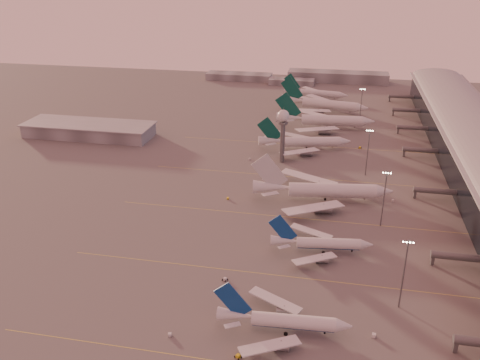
# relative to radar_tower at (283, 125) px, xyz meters

# --- Properties ---
(ground) EXTENTS (700.00, 700.00, 0.00)m
(ground) POSITION_rel_radar_tower_xyz_m (-5.00, -120.00, -20.95)
(ground) COLOR #5D5B5B
(ground) RESTS_ON ground
(taxiway_markings) EXTENTS (180.00, 185.25, 0.02)m
(taxiway_markings) POSITION_rel_radar_tower_xyz_m (25.00, -64.00, -20.94)
(taxiway_markings) COLOR gold
(taxiway_markings) RESTS_ON ground
(hangar) EXTENTS (82.00, 27.00, 8.50)m
(hangar) POSITION_rel_radar_tower_xyz_m (-125.00, 20.00, -16.63)
(hangar) COLOR slate
(hangar) RESTS_ON ground
(radar_tower) EXTENTS (6.40, 6.40, 31.10)m
(radar_tower) POSITION_rel_radar_tower_xyz_m (0.00, 0.00, 0.00)
(radar_tower) COLOR #56585D
(radar_tower) RESTS_ON ground
(mast_a) EXTENTS (3.60, 0.56, 25.00)m
(mast_a) POSITION_rel_radar_tower_xyz_m (53.00, -120.00, -7.21)
(mast_a) COLOR #56585D
(mast_a) RESTS_ON ground
(mast_b) EXTENTS (3.60, 0.56, 25.00)m
(mast_b) POSITION_rel_radar_tower_xyz_m (50.00, -65.00, -7.21)
(mast_b) COLOR #56585D
(mast_b) RESTS_ON ground
(mast_c) EXTENTS (3.60, 0.56, 25.00)m
(mast_c) POSITION_rel_radar_tower_xyz_m (45.00, -10.00, -7.21)
(mast_c) COLOR #56585D
(mast_c) RESTS_ON ground
(mast_d) EXTENTS (3.60, 0.56, 25.00)m
(mast_d) POSITION_rel_radar_tower_xyz_m (43.00, 80.00, -7.21)
(mast_d) COLOR #56585D
(mast_d) RESTS_ON ground
(distant_horizon) EXTENTS (165.00, 37.50, 9.00)m
(distant_horizon) POSITION_rel_radar_tower_xyz_m (-2.38, 205.14, -17.06)
(distant_horizon) COLOR slate
(distant_horizon) RESTS_ON ground
(narrowbody_near) EXTENTS (41.34, 32.93, 16.15)m
(narrowbody_near) POSITION_rel_radar_tower_xyz_m (17.91, -139.10, -17.68)
(narrowbody_near) COLOR silver
(narrowbody_near) RESTS_ON ground
(narrowbody_mid) EXTENTS (39.63, 31.44, 15.52)m
(narrowbody_mid) POSITION_rel_radar_tower_xyz_m (26.42, -91.09, -17.81)
(narrowbody_mid) COLOR silver
(narrowbody_mid) RESTS_ON ground
(widebody_white) EXTENTS (64.90, 51.67, 22.91)m
(widebody_white) POSITION_rel_radar_tower_xyz_m (24.70, -45.64, -16.98)
(widebody_white) COLOR silver
(widebody_white) RESTS_ON ground
(greentail_a) EXTENTS (54.49, 43.56, 20.04)m
(greentail_a) POSITION_rel_radar_tower_xyz_m (10.74, 22.45, -17.41)
(greentail_a) COLOR silver
(greentail_a) RESTS_ON ground
(greentail_b) EXTENTS (65.31, 52.58, 23.72)m
(greentail_b) POSITION_rel_radar_tower_xyz_m (20.54, 65.76, -16.76)
(greentail_b) COLOR silver
(greentail_b) RESTS_ON ground
(greentail_c) EXTENTS (65.11, 52.08, 23.91)m
(greentail_c) POSITION_rel_radar_tower_xyz_m (17.62, 106.47, -16.73)
(greentail_c) COLOR silver
(greentail_c) RESTS_ON ground
(greentail_d) EXTENTS (52.03, 41.72, 19.00)m
(greentail_d) POSITION_rel_radar_tower_xyz_m (9.29, 143.21, -17.59)
(greentail_d) COLOR silver
(greentail_d) RESTS_ON ground
(gsv_truck_a) EXTENTS (5.83, 3.62, 2.22)m
(gsv_truck_a) POSITION_rel_radar_tower_xyz_m (-14.49, -147.82, -19.82)
(gsv_truck_a) COLOR silver
(gsv_truck_a) RESTS_ON ground
(gsv_tug_near) EXTENTS (3.72, 4.23, 1.04)m
(gsv_tug_near) POSITION_rel_radar_tower_xyz_m (6.80, -152.65, -20.42)
(gsv_tug_near) COLOR yellow
(gsv_tug_near) RESTS_ON ground
(gsv_catering_a) EXTENTS (6.11, 3.63, 4.69)m
(gsv_catering_a) POSITION_rel_radar_tower_xyz_m (44.81, -136.33, -18.60)
(gsv_catering_a) COLOR silver
(gsv_catering_a) RESTS_ON ground
(gsv_tug_mid) EXTENTS (4.18, 3.54, 1.03)m
(gsv_tug_mid) POSITION_rel_radar_tower_xyz_m (-5.25, -116.86, -20.42)
(gsv_tug_mid) COLOR silver
(gsv_tug_mid) RESTS_ON ground
(gsv_truck_b) EXTENTS (5.27, 2.94, 2.01)m
(gsv_truck_b) POSITION_rel_radar_tower_xyz_m (42.62, -81.82, -19.92)
(gsv_truck_b) COLOR silver
(gsv_truck_b) RESTS_ON ground
(gsv_truck_c) EXTENTS (5.37, 2.86, 2.06)m
(gsv_truck_c) POSITION_rel_radar_tower_xyz_m (-18.29, -52.86, -19.90)
(gsv_truck_c) COLOR yellow
(gsv_truck_c) RESTS_ON ground
(gsv_catering_b) EXTENTS (4.96, 2.67, 3.91)m
(gsv_catering_b) POSITION_rel_radar_tower_xyz_m (56.93, -40.11, -19.00)
(gsv_catering_b) COLOR silver
(gsv_catering_b) RESTS_ON ground
(gsv_tug_far) EXTENTS (4.24, 4.52, 1.12)m
(gsv_tug_far) POSITION_rel_radar_tower_xyz_m (21.10, -26.81, -20.37)
(gsv_tug_far) COLOR silver
(gsv_tug_far) RESTS_ON ground
(gsv_truck_d) EXTENTS (2.28, 5.15, 2.02)m
(gsv_truck_d) POSITION_rel_radar_tower_xyz_m (-17.98, -0.35, -19.92)
(gsv_truck_d) COLOR silver
(gsv_truck_d) RESTS_ON ground
(gsv_tug_hangar) EXTENTS (3.80, 2.60, 1.01)m
(gsv_tug_hangar) POSITION_rel_radar_tower_xyz_m (42.85, 30.63, -20.43)
(gsv_tug_hangar) COLOR yellow
(gsv_tug_hangar) RESTS_ON ground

